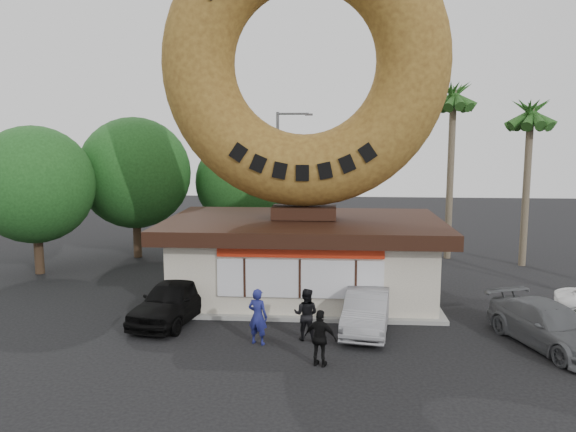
% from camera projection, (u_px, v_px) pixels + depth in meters
% --- Properties ---
extents(ground, '(90.00, 90.00, 0.00)m').
position_uv_depth(ground, '(295.00, 351.00, 17.48)').
color(ground, black).
rests_on(ground, ground).
extents(donut_shop, '(11.20, 7.20, 3.80)m').
position_uv_depth(donut_shop, '(304.00, 255.00, 23.14)').
color(donut_shop, silver).
rests_on(donut_shop, ground).
extents(giant_donut, '(11.39, 2.90, 11.39)m').
position_uv_depth(giant_donut, '(305.00, 63.00, 22.06)').
color(giant_donut, olive).
rests_on(giant_donut, donut_shop).
extents(tree_west, '(6.00, 6.00, 7.65)m').
position_uv_depth(tree_west, '(135.00, 173.00, 30.35)').
color(tree_west, '#473321').
rests_on(tree_west, ground).
extents(tree_mid, '(5.20, 5.20, 6.63)m').
position_uv_depth(tree_mid, '(241.00, 182.00, 32.01)').
color(tree_mid, '#473321').
rests_on(tree_mid, ground).
extents(tree_far, '(5.60, 5.60, 7.14)m').
position_uv_depth(tree_far, '(35.00, 185.00, 26.71)').
color(tree_far, '#473321').
rests_on(tree_far, ground).
extents(palm_near, '(2.60, 2.60, 9.75)m').
position_uv_depth(palm_near, '(453.00, 102.00, 29.56)').
color(palm_near, '#726651').
rests_on(palm_near, ground).
extents(palm_far, '(2.60, 2.60, 8.75)m').
position_uv_depth(palm_far, '(531.00, 119.00, 27.95)').
color(palm_far, '#726651').
rests_on(palm_far, ground).
extents(street_lamp, '(2.11, 0.20, 8.00)m').
position_uv_depth(street_lamp, '(280.00, 173.00, 32.78)').
color(street_lamp, '#59595E').
rests_on(street_lamp, ground).
extents(person_left, '(0.77, 0.64, 1.83)m').
position_uv_depth(person_left, '(258.00, 316.00, 17.95)').
color(person_left, navy).
rests_on(person_left, ground).
extents(person_center, '(0.96, 0.81, 1.73)m').
position_uv_depth(person_center, '(306.00, 314.00, 18.32)').
color(person_center, black).
rests_on(person_center, ground).
extents(person_right, '(1.06, 0.69, 1.68)m').
position_uv_depth(person_right, '(320.00, 338.00, 16.23)').
color(person_right, black).
rests_on(person_right, ground).
extents(car_black, '(2.65, 4.77, 1.53)m').
position_uv_depth(car_black, '(173.00, 300.00, 20.28)').
color(car_black, black).
rests_on(car_black, ground).
extents(car_silver, '(2.03, 4.30, 1.36)m').
position_uv_depth(car_silver, '(367.00, 311.00, 19.30)').
color(car_silver, gray).
rests_on(car_silver, ground).
extents(car_grey, '(3.36, 5.06, 1.36)m').
position_uv_depth(car_grey, '(550.00, 326.00, 17.75)').
color(car_grey, slate).
rests_on(car_grey, ground).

